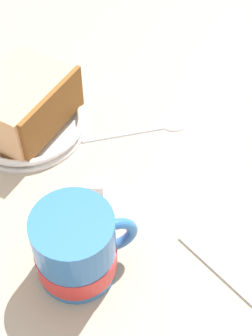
{
  "coord_description": "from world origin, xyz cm",
  "views": [
    {
      "loc": [
        24.8,
        -31.57,
        46.46
      ],
      "look_at": [
        5.92,
        -1.13,
        3.0
      ],
      "focal_mm": 53.69,
      "sensor_mm": 36.0,
      "label": 1
    }
  ],
  "objects_px": {
    "cake_slice": "(26,103)",
    "teaspoon": "(157,127)",
    "small_plate": "(28,121)",
    "tea_mug": "(77,248)",
    "sugar_cube": "(96,187)"
  },
  "relations": [
    {
      "from": "cake_slice",
      "to": "teaspoon",
      "type": "distance_m",
      "value": 0.17
    },
    {
      "from": "small_plate",
      "to": "cake_slice",
      "type": "relative_size",
      "value": 1.27
    },
    {
      "from": "tea_mug",
      "to": "sugar_cube",
      "type": "distance_m",
      "value": 0.1
    },
    {
      "from": "tea_mug",
      "to": "teaspoon",
      "type": "height_order",
      "value": "tea_mug"
    },
    {
      "from": "sugar_cube",
      "to": "small_plate",
      "type": "bearing_deg",
      "value": 162.58
    },
    {
      "from": "teaspoon",
      "to": "sugar_cube",
      "type": "bearing_deg",
      "value": -95.0
    },
    {
      "from": "sugar_cube",
      "to": "tea_mug",
      "type": "bearing_deg",
      "value": -66.27
    },
    {
      "from": "cake_slice",
      "to": "sugar_cube",
      "type": "relative_size",
      "value": 7.75
    },
    {
      "from": "cake_slice",
      "to": "teaspoon",
      "type": "xyz_separation_m",
      "value": [
        0.14,
        0.08,
        -0.04
      ]
    },
    {
      "from": "tea_mug",
      "to": "teaspoon",
      "type": "xyz_separation_m",
      "value": [
        -0.03,
        0.21,
        -0.04
      ]
    },
    {
      "from": "small_plate",
      "to": "sugar_cube",
      "type": "xyz_separation_m",
      "value": [
        0.13,
        -0.04,
        -0.0
      ]
    },
    {
      "from": "cake_slice",
      "to": "sugar_cube",
      "type": "bearing_deg",
      "value": -17.8
    },
    {
      "from": "cake_slice",
      "to": "small_plate",
      "type": "bearing_deg",
      "value": -178.33
    },
    {
      "from": "teaspoon",
      "to": "sugar_cube",
      "type": "height_order",
      "value": "sugar_cube"
    },
    {
      "from": "cake_slice",
      "to": "teaspoon",
      "type": "relative_size",
      "value": 1.14
    }
  ]
}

